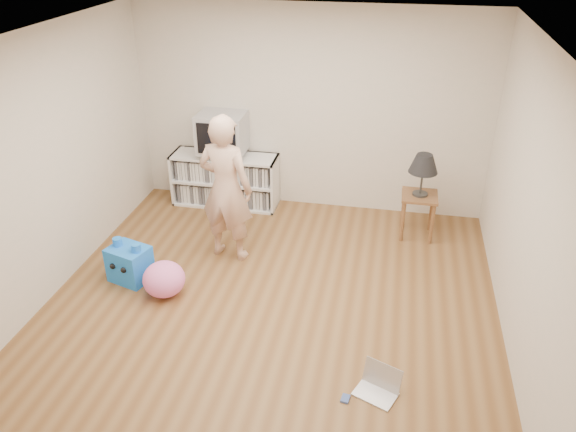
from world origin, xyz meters
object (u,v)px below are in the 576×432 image
(person, at_px, (226,189))
(crt_tv, at_px, (222,132))
(media_unit, at_px, (226,179))
(laptop, at_px, (379,385))
(side_table, at_px, (419,205))
(dvd_deck, at_px, (224,153))
(table_lamp, at_px, (424,164))
(plush_pink, at_px, (164,279))
(plush_blue, at_px, (130,263))

(person, bearing_deg, crt_tv, -61.90)
(media_unit, relative_size, laptop, 3.42)
(side_table, bearing_deg, crt_tv, 171.75)
(dvd_deck, distance_m, laptop, 3.83)
(crt_tv, bearing_deg, person, -71.59)
(person, bearing_deg, table_lamp, -147.77)
(table_lamp, height_order, person, person)
(plush_pink, bearing_deg, media_unit, 89.53)
(person, distance_m, plush_pink, 1.18)
(side_table, xyz_separation_m, table_lamp, (-0.00, 0.00, 0.53))
(crt_tv, xyz_separation_m, plush_blue, (-0.48, -1.93, -0.82))
(person, bearing_deg, dvd_deck, -61.95)
(table_lamp, relative_size, plush_blue, 1.06)
(crt_tv, distance_m, plush_pink, 2.28)
(side_table, distance_m, laptop, 2.71)
(crt_tv, relative_size, person, 0.36)
(table_lamp, bearing_deg, crt_tv, 171.75)
(crt_tv, bearing_deg, plush_pink, -90.48)
(person, xyz_separation_m, plush_blue, (-0.90, -0.69, -0.64))
(laptop, distance_m, plush_pink, 2.43)
(media_unit, relative_size, crt_tv, 2.33)
(dvd_deck, relative_size, plush_blue, 0.93)
(crt_tv, bearing_deg, plush_blue, -103.98)
(media_unit, xyz_separation_m, plush_pink, (-0.02, -2.14, -0.17))
(table_lamp, distance_m, person, 2.29)
(plush_blue, height_order, plush_pink, plush_blue)
(dvd_deck, height_order, plush_pink, dvd_deck)
(media_unit, bearing_deg, laptop, -53.86)
(dvd_deck, distance_m, plush_blue, 2.07)
(media_unit, height_order, plush_pink, media_unit)
(table_lamp, bearing_deg, plush_pink, -145.47)
(person, bearing_deg, media_unit, -62.16)
(crt_tv, distance_m, laptop, 3.89)
(dvd_deck, relative_size, crt_tv, 0.75)
(dvd_deck, height_order, table_lamp, table_lamp)
(dvd_deck, bearing_deg, person, -71.64)
(side_table, xyz_separation_m, person, (-2.11, -0.88, 0.43))
(crt_tv, xyz_separation_m, person, (0.41, -1.24, -0.18))
(person, distance_m, laptop, 2.67)
(media_unit, xyz_separation_m, table_lamp, (2.53, -0.39, 0.59))
(dvd_deck, xyz_separation_m, plush_blue, (-0.48, -1.94, -0.53))
(dvd_deck, bearing_deg, table_lamp, -8.33)
(laptop, bearing_deg, dvd_deck, 149.06)
(dvd_deck, xyz_separation_m, side_table, (2.53, -0.37, -0.32))
(media_unit, relative_size, plush_blue, 2.88)
(dvd_deck, bearing_deg, media_unit, 90.00)
(laptop, height_order, plush_pink, plush_pink)
(plush_blue, bearing_deg, plush_pink, -4.66)
(dvd_deck, relative_size, plush_pink, 1.04)
(media_unit, relative_size, side_table, 2.55)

